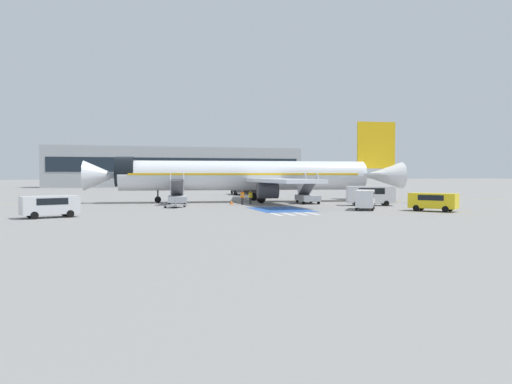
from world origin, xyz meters
name	(u,v)px	position (x,y,z in m)	size (l,w,h in m)	color
ground_plane	(236,202)	(0.00, 0.00, 0.00)	(600.00, 600.00, 0.00)	gray
apron_leadline_yellow	(245,202)	(1.12, -0.38, 0.00)	(0.20, 76.74, 0.01)	gold
apron_stand_patch_blue	(281,210)	(1.12, -15.22, 0.00)	(5.48, 8.12, 0.01)	#2856A8
apron_walkway_bar_0	(276,214)	(-1.28, -20.93, 0.00)	(0.44, 3.60, 0.01)	silver
apron_walkway_bar_1	(288,214)	(-0.08, -20.93, 0.00)	(0.44, 3.60, 0.01)	silver
apron_walkway_bar_2	(300,214)	(1.12, -20.93, 0.00)	(0.44, 3.60, 0.01)	silver
apron_walkway_bar_3	(312,213)	(2.32, -20.93, 0.00)	(0.44, 3.60, 0.01)	silver
airliner	(250,176)	(1.75, -0.45, 3.54)	(43.03, 32.29, 10.98)	silver
boarding_stairs_forward	(177,197)	(-8.33, -3.84, 0.97)	(2.72, 5.41, 3.89)	#ADB2BA
boarding_stairs_aft	(307,196)	(7.94, -5.67, 0.98)	(2.72, 5.41, 3.93)	#ADB2BA
fuel_tanker	(241,185)	(6.28, 22.91, 1.69)	(3.37, 8.99, 3.37)	#38383D
service_van_0	(370,194)	(13.46, -11.78, 1.37)	(5.85, 3.65, 2.30)	silver
service_van_1	(433,200)	(15.02, -21.73, 1.10)	(4.31, 4.70, 1.81)	yellow
service_van_2	(50,204)	(-20.94, -19.16, 1.13)	(4.99, 3.34, 1.86)	silver
service_van_3	(365,198)	(9.58, -17.83, 1.23)	(3.87, 4.83, 2.04)	silver
baggage_cart	(175,205)	(-9.20, -9.13, 0.26)	(2.72, 2.99, 0.87)	gray
ground_crew_0	(242,197)	(-0.76, -6.35, 1.01)	(0.48, 0.44, 1.75)	#2D2D33
ground_crew_1	(250,197)	(0.42, -5.71, 0.96)	(0.46, 0.29, 1.67)	#2D2D33
traffic_cone_0	(231,202)	(-1.83, -5.05, 0.26)	(0.47, 0.47, 0.52)	orange
terminal_building	(177,167)	(2.17, 85.29, 5.81)	(74.65, 12.10, 11.61)	#9EA3A8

